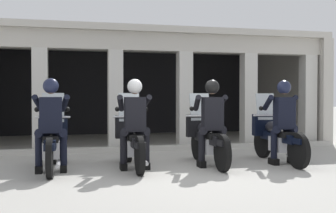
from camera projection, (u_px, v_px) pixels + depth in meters
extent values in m
plane|color=#A8A59E|center=(146.00, 148.00, 10.06)|extent=(80.00, 80.00, 0.00)
cube|color=black|center=(127.00, 93.00, 14.37)|extent=(9.73, 0.24, 2.85)
cube|color=#BCB7AD|center=(150.00, 42.00, 10.04)|extent=(9.73, 0.36, 0.44)
cube|color=#BCB7AD|center=(137.00, 42.00, 12.11)|extent=(9.73, 4.98, 0.16)
cube|color=#BCB7AD|center=(282.00, 93.00, 13.23)|extent=(0.30, 4.98, 2.85)
cube|color=beige|center=(40.00, 100.00, 9.47)|extent=(0.35, 0.36, 2.41)
cube|color=beige|center=(115.00, 100.00, 9.87)|extent=(0.35, 0.36, 2.41)
cube|color=beige|center=(184.00, 100.00, 10.27)|extent=(0.35, 0.36, 2.41)
cube|color=beige|center=(248.00, 100.00, 10.67)|extent=(0.35, 0.36, 2.41)
cube|color=beige|center=(308.00, 100.00, 11.06)|extent=(0.35, 0.36, 2.41)
cube|color=#B7B5AD|center=(154.00, 148.00, 9.61)|extent=(9.33, 0.24, 0.12)
cylinder|color=black|center=(54.00, 147.00, 7.67)|extent=(0.09, 0.64, 0.64)
cylinder|color=black|center=(49.00, 158.00, 6.31)|extent=(0.09, 0.64, 0.64)
cube|color=black|center=(54.00, 136.00, 7.67)|extent=(0.14, 0.44, 0.08)
cube|color=silver|center=(52.00, 150.00, 6.94)|extent=(0.28, 0.44, 0.28)
cube|color=black|center=(52.00, 142.00, 6.98)|extent=(0.18, 1.24, 0.16)
ellipsoid|color=black|center=(52.00, 130.00, 7.20)|extent=(0.26, 0.48, 0.22)
cube|color=black|center=(51.00, 139.00, 6.81)|extent=(0.24, 0.52, 0.10)
cube|color=black|center=(50.00, 146.00, 6.36)|extent=(0.16, 0.48, 0.10)
cylinder|color=silver|center=(53.00, 135.00, 7.61)|extent=(0.05, 0.24, 0.53)
cube|color=black|center=(53.00, 128.00, 7.55)|extent=(0.52, 0.16, 0.44)
sphere|color=silver|center=(53.00, 126.00, 7.64)|extent=(0.18, 0.18, 0.18)
cube|color=silver|center=(53.00, 108.00, 7.52)|extent=(0.40, 0.14, 0.54)
cylinder|color=silver|center=(53.00, 117.00, 7.44)|extent=(0.62, 0.04, 0.04)
cylinder|color=silver|center=(58.00, 164.00, 6.63)|extent=(0.07, 0.55, 0.07)
cube|color=black|center=(51.00, 115.00, 6.78)|extent=(0.36, 0.22, 0.60)
cube|color=black|center=(51.00, 113.00, 6.90)|extent=(0.05, 0.02, 0.32)
sphere|color=#936B51|center=(51.00, 88.00, 6.79)|extent=(0.21, 0.21, 0.21)
sphere|color=#191E38|center=(51.00, 86.00, 6.79)|extent=(0.26, 0.26, 0.26)
cylinder|color=black|center=(60.00, 133.00, 6.84)|extent=(0.26, 0.29, 0.17)
cylinder|color=black|center=(63.00, 149.00, 6.86)|extent=(0.12, 0.12, 0.53)
cube|color=black|center=(64.00, 168.00, 6.87)|extent=(0.11, 0.26, 0.12)
cylinder|color=black|center=(42.00, 134.00, 6.77)|extent=(0.26, 0.29, 0.17)
cylinder|color=black|center=(39.00, 150.00, 6.77)|extent=(0.12, 0.12, 0.53)
cube|color=black|center=(39.00, 169.00, 6.78)|extent=(0.11, 0.26, 0.12)
cylinder|color=black|center=(65.00, 103.00, 7.05)|extent=(0.19, 0.48, 0.31)
sphere|color=black|center=(67.00, 109.00, 7.27)|extent=(0.09, 0.09, 0.09)
cylinder|color=black|center=(38.00, 103.00, 6.95)|extent=(0.19, 0.48, 0.31)
sphere|color=black|center=(37.00, 110.00, 7.15)|extent=(0.09, 0.09, 0.09)
cylinder|color=black|center=(128.00, 146.00, 7.94)|extent=(0.09, 0.64, 0.64)
cylinder|color=black|center=(140.00, 156.00, 6.58)|extent=(0.09, 0.64, 0.64)
cube|color=black|center=(128.00, 135.00, 7.94)|extent=(0.14, 0.44, 0.08)
cube|color=silver|center=(134.00, 148.00, 7.21)|extent=(0.28, 0.44, 0.28)
cube|color=black|center=(133.00, 140.00, 7.26)|extent=(0.18, 1.24, 0.16)
ellipsoid|color=#B2B2B7|center=(132.00, 129.00, 7.47)|extent=(0.26, 0.48, 0.22)
cube|color=black|center=(135.00, 137.00, 7.08)|extent=(0.24, 0.52, 0.10)
cube|color=black|center=(139.00, 144.00, 6.63)|extent=(0.16, 0.48, 0.10)
cylinder|color=silver|center=(129.00, 134.00, 7.88)|extent=(0.05, 0.24, 0.53)
cube|color=black|center=(129.00, 127.00, 7.82)|extent=(0.52, 0.16, 0.44)
sphere|color=silver|center=(128.00, 125.00, 7.91)|extent=(0.18, 0.18, 0.18)
cube|color=silver|center=(129.00, 107.00, 7.79)|extent=(0.40, 0.14, 0.54)
cylinder|color=silver|center=(130.00, 117.00, 7.72)|extent=(0.62, 0.04, 0.04)
cylinder|color=silver|center=(144.00, 161.00, 6.90)|extent=(0.07, 0.55, 0.07)
cube|color=black|center=(135.00, 114.00, 7.05)|extent=(0.36, 0.22, 0.60)
cube|color=black|center=(134.00, 113.00, 7.17)|extent=(0.05, 0.02, 0.32)
sphere|color=tan|center=(135.00, 88.00, 7.06)|extent=(0.21, 0.21, 0.21)
sphere|color=silver|center=(135.00, 86.00, 7.06)|extent=(0.26, 0.26, 0.26)
cylinder|color=black|center=(143.00, 132.00, 7.11)|extent=(0.26, 0.29, 0.17)
cylinder|color=black|center=(146.00, 147.00, 7.13)|extent=(0.12, 0.12, 0.53)
cube|color=black|center=(146.00, 166.00, 7.15)|extent=(0.11, 0.26, 0.12)
cylinder|color=black|center=(127.00, 132.00, 7.05)|extent=(0.26, 0.29, 0.17)
cylinder|color=black|center=(123.00, 148.00, 7.04)|extent=(0.12, 0.12, 0.53)
cube|color=black|center=(123.00, 167.00, 7.06)|extent=(0.11, 0.26, 0.12)
cylinder|color=black|center=(145.00, 103.00, 7.32)|extent=(0.19, 0.48, 0.31)
sphere|color=black|center=(145.00, 109.00, 7.54)|extent=(0.09, 0.09, 0.09)
cylinder|color=black|center=(121.00, 103.00, 7.22)|extent=(0.19, 0.48, 0.31)
sphere|color=black|center=(117.00, 109.00, 7.42)|extent=(0.09, 0.09, 0.09)
cylinder|color=black|center=(198.00, 144.00, 8.23)|extent=(0.09, 0.64, 0.64)
cylinder|color=black|center=(222.00, 153.00, 6.87)|extent=(0.09, 0.64, 0.64)
cube|color=black|center=(198.00, 134.00, 8.23)|extent=(0.14, 0.44, 0.08)
cube|color=silver|center=(210.00, 146.00, 7.50)|extent=(0.28, 0.44, 0.28)
cube|color=black|center=(209.00, 138.00, 7.54)|extent=(0.18, 1.24, 0.16)
ellipsoid|color=black|center=(205.00, 128.00, 7.76)|extent=(0.26, 0.48, 0.22)
cube|color=black|center=(212.00, 136.00, 7.37)|extent=(0.24, 0.52, 0.10)
cube|color=black|center=(221.00, 142.00, 6.92)|extent=(0.16, 0.48, 0.10)
cylinder|color=silver|center=(199.00, 132.00, 8.17)|extent=(0.05, 0.24, 0.53)
cube|color=black|center=(199.00, 126.00, 8.10)|extent=(0.52, 0.16, 0.44)
sphere|color=silver|center=(198.00, 124.00, 8.20)|extent=(0.18, 0.18, 0.18)
cube|color=silver|center=(200.00, 107.00, 8.08)|extent=(0.40, 0.14, 0.54)
cylinder|color=silver|center=(201.00, 116.00, 8.00)|extent=(0.62, 0.04, 0.04)
cylinder|color=silver|center=(223.00, 159.00, 7.19)|extent=(0.07, 0.55, 0.07)
cube|color=black|center=(213.00, 114.00, 7.34)|extent=(0.36, 0.22, 0.60)
cube|color=#14193F|center=(210.00, 112.00, 7.46)|extent=(0.05, 0.02, 0.32)
sphere|color=#936B51|center=(212.00, 89.00, 7.35)|extent=(0.21, 0.21, 0.21)
sphere|color=black|center=(212.00, 87.00, 7.35)|extent=(0.26, 0.26, 0.26)
cylinder|color=black|center=(219.00, 131.00, 7.40)|extent=(0.26, 0.29, 0.17)
cylinder|color=black|center=(222.00, 145.00, 7.42)|extent=(0.12, 0.12, 0.53)
cube|color=black|center=(222.00, 163.00, 7.43)|extent=(0.11, 0.26, 0.12)
cylinder|color=black|center=(205.00, 131.00, 7.33)|extent=(0.26, 0.29, 0.17)
cylinder|color=black|center=(202.00, 146.00, 7.33)|extent=(0.12, 0.12, 0.53)
cube|color=black|center=(201.00, 164.00, 7.34)|extent=(0.11, 0.26, 0.12)
cylinder|color=black|center=(220.00, 103.00, 7.61)|extent=(0.19, 0.48, 0.31)
sphere|color=black|center=(218.00, 109.00, 7.83)|extent=(0.09, 0.09, 0.09)
cylinder|color=black|center=(197.00, 103.00, 7.51)|extent=(0.19, 0.48, 0.31)
sphere|color=black|center=(192.00, 109.00, 7.71)|extent=(0.09, 0.09, 0.09)
cylinder|color=black|center=(262.00, 142.00, 8.51)|extent=(0.09, 0.64, 0.64)
cylinder|color=black|center=(299.00, 151.00, 7.15)|extent=(0.09, 0.64, 0.64)
cube|color=black|center=(262.00, 133.00, 8.51)|extent=(0.14, 0.44, 0.08)
cube|color=silver|center=(280.00, 144.00, 7.78)|extent=(0.28, 0.44, 0.28)
cube|color=black|center=(279.00, 137.00, 7.83)|extent=(0.18, 1.24, 0.16)
ellipsoid|color=black|center=(274.00, 127.00, 8.04)|extent=(0.26, 0.48, 0.22)
cube|color=black|center=(284.00, 134.00, 7.65)|extent=(0.24, 0.52, 0.10)
cube|color=black|center=(297.00, 141.00, 7.21)|extent=(0.16, 0.48, 0.10)
cylinder|color=silver|center=(264.00, 131.00, 8.45)|extent=(0.05, 0.24, 0.53)
cube|color=black|center=(265.00, 125.00, 8.39)|extent=(0.52, 0.16, 0.44)
sphere|color=silver|center=(263.00, 123.00, 8.49)|extent=(0.18, 0.18, 0.18)
cube|color=silver|center=(266.00, 107.00, 8.36)|extent=(0.40, 0.14, 0.54)
cylinder|color=silver|center=(267.00, 115.00, 8.29)|extent=(0.62, 0.04, 0.04)
cylinder|color=silver|center=(296.00, 156.00, 7.47)|extent=(0.07, 0.55, 0.07)
cube|color=black|center=(284.00, 113.00, 7.62)|extent=(0.36, 0.22, 0.60)
cube|color=#591414|center=(281.00, 112.00, 7.74)|extent=(0.05, 0.02, 0.32)
sphere|color=#936B51|center=(284.00, 89.00, 7.63)|extent=(0.21, 0.21, 0.21)
sphere|color=#191E38|center=(284.00, 87.00, 7.63)|extent=(0.26, 0.26, 0.26)
cylinder|color=black|center=(290.00, 129.00, 7.68)|extent=(0.26, 0.29, 0.17)
cylinder|color=black|center=(293.00, 144.00, 7.70)|extent=(0.12, 0.12, 0.53)
cube|color=black|center=(293.00, 161.00, 7.72)|extent=(0.11, 0.26, 0.12)
cylinder|color=black|center=(277.00, 130.00, 7.62)|extent=(0.26, 0.29, 0.17)
cylinder|color=black|center=(274.00, 144.00, 7.61)|extent=(0.12, 0.12, 0.53)
cube|color=black|center=(274.00, 161.00, 7.63)|extent=(0.11, 0.26, 0.12)
cylinder|color=black|center=(289.00, 103.00, 7.89)|extent=(0.19, 0.48, 0.31)
sphere|color=black|center=(285.00, 108.00, 8.11)|extent=(0.09, 0.09, 0.09)
cylinder|color=black|center=(268.00, 103.00, 7.79)|extent=(0.19, 0.48, 0.31)
sphere|color=black|center=(261.00, 108.00, 7.99)|extent=(0.09, 0.09, 0.09)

